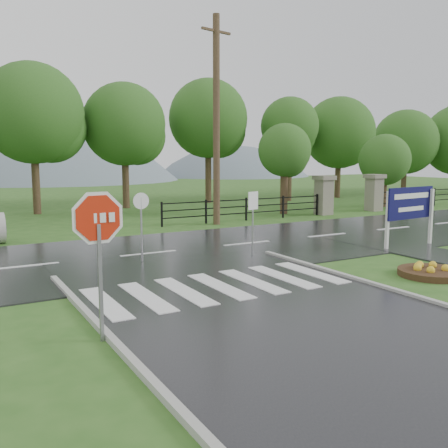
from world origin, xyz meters
TOP-DOWN VIEW (x-y plane):
  - ground at (0.00, 0.00)m, footprint 120.00×120.00m
  - main_road at (0.00, 10.00)m, footprint 90.00×8.00m
  - crosswalk at (0.00, 5.00)m, footprint 6.50×2.80m
  - pillar_west at (13.00, 16.00)m, footprint 1.00×1.00m
  - pillar_east at (17.00, 16.00)m, footprint 1.00×1.00m
  - fence_west at (7.75, 16.00)m, footprint 9.58×0.08m
  - hills at (3.49, 65.00)m, footprint 102.00×48.00m
  - treeline at (1.00, 24.00)m, footprint 83.20×5.20m
  - stop_sign at (-3.67, 2.85)m, footprint 1.31×0.13m
  - estate_billboard at (8.92, 6.54)m, footprint 2.55×0.29m
  - flower_bed at (5.85, 3.15)m, footprint 1.84×1.84m
  - reg_sign_small at (2.91, 7.92)m, footprint 0.47×0.17m
  - reg_sign_round at (-0.65, 8.88)m, footprint 0.52×0.06m
  - utility_pole_east at (5.70, 15.50)m, footprint 1.75×0.50m
  - entrance_tree_left at (11.28, 17.50)m, footprint 3.05×3.05m
  - entrance_tree_right at (19.42, 17.50)m, footprint 3.36×3.36m

SIDE VIEW (x-z plane):
  - hills at x=3.49m, z-range -39.54..8.46m
  - ground at x=0.00m, z-range 0.00..0.00m
  - main_road at x=0.00m, z-range -0.02..0.02m
  - treeline at x=1.00m, z-range -5.00..5.00m
  - crosswalk at x=0.00m, z-range 0.05..0.07m
  - flower_bed at x=5.85m, z-range -0.05..0.32m
  - fence_west at x=7.75m, z-range 0.12..1.32m
  - pillar_west at x=13.00m, z-range 0.06..2.30m
  - pillar_east at x=17.00m, z-range 0.06..2.30m
  - reg_sign_round at x=-0.65m, z-range 0.30..2.53m
  - estate_billboard at x=8.92m, z-range 0.42..2.66m
  - reg_sign_small at x=2.91m, z-range 0.45..2.65m
  - stop_sign at x=-3.67m, z-range 0.56..3.50m
  - entrance_tree_right at x=19.42m, z-range 0.68..5.45m
  - entrance_tree_left at x=11.28m, z-range 1.04..6.26m
  - utility_pole_east at x=5.70m, z-range 0.08..10.04m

